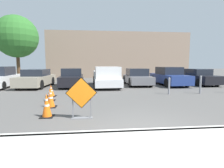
{
  "coord_description": "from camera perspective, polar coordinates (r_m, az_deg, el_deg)",
  "views": [
    {
      "loc": [
        -1.22,
        -4.19,
        1.81
      ],
      "look_at": [
        -0.07,
        7.0,
        0.51
      ],
      "focal_mm": 28.0,
      "sensor_mm": 36.0,
      "label": 1
    }
  ],
  "objects": [
    {
      "name": "ground_plane",
      "position": [
        14.36,
        -0.92,
        -0.65
      ],
      "size": [
        96.0,
        96.0,
        0.0
      ],
      "primitive_type": "plane",
      "color": "#565451"
    },
    {
      "name": "sidewalk_strip",
      "position": [
        3.72,
        15.06,
        -21.55
      ],
      "size": [
        31.0,
        2.27,
        0.14
      ],
      "color": "beige",
      "rests_on": "ground_plane"
    },
    {
      "name": "curb_lip",
      "position": [
        4.7,
        9.96,
        -15.25
      ],
      "size": [
        31.0,
        0.2,
        0.14
      ],
      "color": "beige",
      "rests_on": "ground_plane"
    },
    {
      "name": "road_closed_sign",
      "position": [
        5.83,
        -9.95,
        -4.05
      ],
      "size": [
        1.04,
        0.2,
        1.39
      ],
      "color": "black",
      "rests_on": "ground_plane"
    },
    {
      "name": "traffic_cone_nearest",
      "position": [
        6.39,
        -20.56,
        -6.59
      ],
      "size": [
        0.43,
        0.43,
        0.82
      ],
      "color": "black",
      "rests_on": "ground_plane"
    },
    {
      "name": "traffic_cone_second",
      "position": [
        7.75,
        -19.42,
        -4.33
      ],
      "size": [
        0.44,
        0.44,
        0.81
      ],
      "color": "black",
      "rests_on": "ground_plane"
    },
    {
      "name": "traffic_cone_third",
      "position": [
        9.09,
        -19.64,
        -3.41
      ],
      "size": [
        0.44,
        0.44,
        0.6
      ],
      "color": "black",
      "rests_on": "ground_plane"
    },
    {
      "name": "traffic_cone_fourth",
      "position": [
        10.31,
        -19.29,
        -2.13
      ],
      "size": [
        0.51,
        0.51,
        0.65
      ],
      "color": "black",
      "rests_on": "ground_plane"
    },
    {
      "name": "parked_car_second",
      "position": [
        14.9,
        -23.49,
        1.61
      ],
      "size": [
        2.09,
        4.32,
        1.39
      ],
      "rotation": [
        0.0,
        0.0,
        3.07
      ],
      "color": "#A39984",
      "rests_on": "ground_plane"
    },
    {
      "name": "parked_car_third",
      "position": [
        14.5,
        -12.92,
        1.91
      ],
      "size": [
        1.98,
        4.45,
        1.45
      ],
      "rotation": [
        0.0,
        0.0,
        3.2
      ],
      "color": "black",
      "rests_on": "ground_plane"
    },
    {
      "name": "pickup_truck",
      "position": [
        13.78,
        -1.87,
        2.05
      ],
      "size": [
        2.08,
        5.28,
        1.6
      ],
      "rotation": [
        0.0,
        0.0,
        3.16
      ],
      "color": "silver",
      "rests_on": "ground_plane"
    },
    {
      "name": "parked_car_fourth",
      "position": [
        15.22,
        8.17,
        2.19
      ],
      "size": [
        1.9,
        4.19,
        1.42
      ],
      "rotation": [
        0.0,
        0.0,
        3.13
      ],
      "color": "slate",
      "rests_on": "ground_plane"
    },
    {
      "name": "parked_car_fifth",
      "position": [
        15.81,
        18.1,
        2.3
      ],
      "size": [
        2.0,
        4.66,
        1.55
      ],
      "rotation": [
        0.0,
        0.0,
        3.17
      ],
      "color": "navy",
      "rests_on": "ground_plane"
    },
    {
      "name": "parked_car_sixth",
      "position": [
        17.22,
        26.27,
        2.02
      ],
      "size": [
        1.99,
        4.29,
        1.37
      ],
      "rotation": [
        0.0,
        0.0,
        3.2
      ],
      "color": "black",
      "rests_on": "ground_plane"
    },
    {
      "name": "bollard_nearest",
      "position": [
        10.96,
        18.15,
        -0.46
      ],
      "size": [
        0.12,
        0.12,
        1.0
      ],
      "color": "gray",
      "rests_on": "ground_plane"
    },
    {
      "name": "bollard_second",
      "position": [
        11.9,
        26.91,
        -0.06
      ],
      "size": [
        0.12,
        0.12,
        1.1
      ],
      "color": "gray",
      "rests_on": "ground_plane"
    },
    {
      "name": "building_facade_backdrop",
      "position": [
        25.7,
        1.9,
        9.27
      ],
      "size": [
        19.08,
        5.0,
        6.02
      ],
      "color": "gray",
      "rests_on": "ground_plane"
    },
    {
      "name": "street_tree_behind_lot",
      "position": [
        19.72,
        -28.69,
        13.37
      ],
      "size": [
        4.02,
        4.02,
        6.43
      ],
      "color": "#513823",
      "rests_on": "ground_plane"
    }
  ]
}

